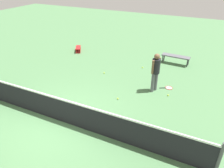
{
  "coord_description": "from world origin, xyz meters",
  "views": [
    {
      "loc": [
        -4.23,
        4.58,
        4.77
      ],
      "look_at": [
        -1.17,
        -1.73,
        0.9
      ],
      "focal_mm": 34.44,
      "sensor_mm": 36.0,
      "label": 1
    }
  ],
  "objects_px": {
    "tennis_racket_near_player": "(168,88)",
    "equipment_bag": "(78,49)",
    "player_near_side": "(156,69)",
    "tennis_ball_baseline": "(142,67)",
    "tennis_ball_near_player": "(118,99)",
    "courtside_bench": "(176,57)",
    "tennis_ball_by_net": "(104,73)",
    "tennis_ball_midcourt": "(168,95)"
  },
  "relations": [
    {
      "from": "player_near_side",
      "to": "tennis_ball_midcourt",
      "type": "xyz_separation_m",
      "value": [
        -0.68,
        0.17,
        -0.98
      ]
    },
    {
      "from": "tennis_ball_midcourt",
      "to": "tennis_ball_baseline",
      "type": "xyz_separation_m",
      "value": [
        1.87,
        -2.2,
        0.0
      ]
    },
    {
      "from": "tennis_ball_near_player",
      "to": "tennis_ball_midcourt",
      "type": "height_order",
      "value": "same"
    },
    {
      "from": "tennis_racket_near_player",
      "to": "equipment_bag",
      "type": "bearing_deg",
      "value": -19.14
    },
    {
      "from": "tennis_ball_by_net",
      "to": "equipment_bag",
      "type": "height_order",
      "value": "equipment_bag"
    },
    {
      "from": "tennis_ball_baseline",
      "to": "equipment_bag",
      "type": "height_order",
      "value": "equipment_bag"
    },
    {
      "from": "tennis_ball_midcourt",
      "to": "equipment_bag",
      "type": "relative_size",
      "value": 0.08
    },
    {
      "from": "tennis_ball_baseline",
      "to": "tennis_ball_midcourt",
      "type": "bearing_deg",
      "value": 130.45
    },
    {
      "from": "tennis_ball_midcourt",
      "to": "courtside_bench",
      "type": "xyz_separation_m",
      "value": [
        0.44,
        -3.51,
        0.38
      ]
    },
    {
      "from": "player_near_side",
      "to": "courtside_bench",
      "type": "xyz_separation_m",
      "value": [
        -0.24,
        -3.35,
        -0.59
      ]
    },
    {
      "from": "courtside_bench",
      "to": "equipment_bag",
      "type": "bearing_deg",
      "value": 6.76
    },
    {
      "from": "tennis_racket_near_player",
      "to": "tennis_ball_baseline",
      "type": "distance_m",
      "value": 2.31
    },
    {
      "from": "player_near_side",
      "to": "equipment_bag",
      "type": "bearing_deg",
      "value": -25.02
    },
    {
      "from": "tennis_racket_near_player",
      "to": "tennis_ball_baseline",
      "type": "height_order",
      "value": "tennis_ball_baseline"
    },
    {
      "from": "tennis_ball_baseline",
      "to": "courtside_bench",
      "type": "distance_m",
      "value": 1.99
    },
    {
      "from": "player_near_side",
      "to": "tennis_ball_midcourt",
      "type": "height_order",
      "value": "player_near_side"
    },
    {
      "from": "tennis_racket_near_player",
      "to": "equipment_bag",
      "type": "xyz_separation_m",
      "value": [
        6.2,
        -2.15,
        0.13
      ]
    },
    {
      "from": "tennis_racket_near_player",
      "to": "courtside_bench",
      "type": "distance_m",
      "value": 2.9
    },
    {
      "from": "tennis_ball_midcourt",
      "to": "tennis_ball_by_net",
      "type": "bearing_deg",
      "value": -11.91
    },
    {
      "from": "courtside_bench",
      "to": "tennis_ball_by_net",
      "type": "bearing_deg",
      "value": 43.38
    },
    {
      "from": "player_near_side",
      "to": "tennis_ball_near_player",
      "type": "xyz_separation_m",
      "value": [
        1.11,
        1.32,
        -0.98
      ]
    },
    {
      "from": "tennis_ball_midcourt",
      "to": "player_near_side",
      "type": "bearing_deg",
      "value": -13.77
    },
    {
      "from": "tennis_ball_midcourt",
      "to": "equipment_bag",
      "type": "bearing_deg",
      "value": -23.89
    },
    {
      "from": "tennis_ball_near_player",
      "to": "courtside_bench",
      "type": "distance_m",
      "value": 4.88
    },
    {
      "from": "tennis_ball_near_player",
      "to": "equipment_bag",
      "type": "relative_size",
      "value": 0.08
    },
    {
      "from": "tennis_ball_midcourt",
      "to": "tennis_ball_baseline",
      "type": "distance_m",
      "value": 2.89
    },
    {
      "from": "tennis_ball_near_player",
      "to": "tennis_ball_baseline",
      "type": "relative_size",
      "value": 1.0
    },
    {
      "from": "tennis_ball_baseline",
      "to": "tennis_racket_near_player",
      "type": "bearing_deg",
      "value": 138.36
    },
    {
      "from": "tennis_ball_by_net",
      "to": "tennis_racket_near_player",
      "type": "bearing_deg",
      "value": 179.0
    },
    {
      "from": "tennis_ball_near_player",
      "to": "tennis_ball_midcourt",
      "type": "distance_m",
      "value": 2.13
    },
    {
      "from": "tennis_racket_near_player",
      "to": "tennis_ball_near_player",
      "type": "height_order",
      "value": "tennis_ball_near_player"
    },
    {
      "from": "tennis_ball_near_player",
      "to": "tennis_ball_midcourt",
      "type": "xyz_separation_m",
      "value": [
        -1.78,
        -1.16,
        0.0
      ]
    },
    {
      "from": "tennis_racket_near_player",
      "to": "courtside_bench",
      "type": "relative_size",
      "value": 0.39
    },
    {
      "from": "tennis_ball_midcourt",
      "to": "courtside_bench",
      "type": "bearing_deg",
      "value": -82.91
    },
    {
      "from": "tennis_ball_midcourt",
      "to": "tennis_ball_baseline",
      "type": "relative_size",
      "value": 1.0
    },
    {
      "from": "player_near_side",
      "to": "tennis_ball_near_player",
      "type": "bearing_deg",
      "value": 50.17
    },
    {
      "from": "player_near_side",
      "to": "tennis_ball_near_player",
      "type": "relative_size",
      "value": 25.76
    },
    {
      "from": "tennis_ball_by_net",
      "to": "tennis_ball_midcourt",
      "type": "xyz_separation_m",
      "value": [
        -3.4,
        0.72,
        0.0
      ]
    },
    {
      "from": "player_near_side",
      "to": "courtside_bench",
      "type": "relative_size",
      "value": 1.12
    },
    {
      "from": "player_near_side",
      "to": "equipment_bag",
      "type": "xyz_separation_m",
      "value": [
        5.67,
        -2.65,
        -0.87
      ]
    },
    {
      "from": "player_near_side",
      "to": "tennis_ball_baseline",
      "type": "distance_m",
      "value": 2.55
    },
    {
      "from": "tennis_racket_near_player",
      "to": "tennis_ball_midcourt",
      "type": "xyz_separation_m",
      "value": [
        -0.14,
        0.66,
        0.02
      ]
    }
  ]
}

